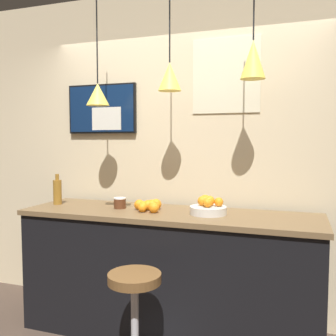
# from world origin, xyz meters

# --- Properties ---
(back_wall) EXTENTS (8.00, 0.06, 2.90)m
(back_wall) POSITION_xyz_m (0.00, 1.17, 1.45)
(back_wall) COLOR beige
(back_wall) RESTS_ON ground_plane
(service_counter) EXTENTS (2.37, 0.67, 1.00)m
(service_counter) POSITION_xyz_m (0.00, 0.72, 0.50)
(service_counter) COLOR black
(service_counter) RESTS_ON ground_plane
(bar_stool) EXTENTS (0.46, 0.46, 0.72)m
(bar_stool) POSITION_xyz_m (-0.00, 0.07, 0.44)
(bar_stool) COLOR #B7B7BC
(bar_stool) RESTS_ON ground_plane
(fruit_bowl) EXTENTS (0.28, 0.28, 0.15)m
(fruit_bowl) POSITION_xyz_m (0.32, 0.74, 1.05)
(fruit_bowl) COLOR beige
(fruit_bowl) RESTS_ON service_counter
(orange_pile) EXTENTS (0.24, 0.22, 0.09)m
(orange_pile) POSITION_xyz_m (-0.17, 0.73, 1.04)
(orange_pile) COLOR orange
(orange_pile) RESTS_ON service_counter
(juice_bottle) EXTENTS (0.07, 0.07, 0.27)m
(juice_bottle) POSITION_xyz_m (-1.04, 0.73, 1.11)
(juice_bottle) COLOR olive
(juice_bottle) RESTS_ON service_counter
(spread_jar) EXTENTS (0.10, 0.10, 0.09)m
(spread_jar) POSITION_xyz_m (-0.43, 0.73, 1.04)
(spread_jar) COLOR #562D19
(spread_jar) RESTS_ON service_counter
(pendant_lamp_left) EXTENTS (0.20, 0.20, 0.94)m
(pendant_lamp_left) POSITION_xyz_m (-0.64, 0.76, 1.96)
(pendant_lamp_left) COLOR black
(pendant_lamp_middle) EXTENTS (0.18, 0.18, 0.85)m
(pendant_lamp_middle) POSITION_xyz_m (0.00, 0.76, 2.07)
(pendant_lamp_middle) COLOR black
(pendant_lamp_right) EXTENTS (0.18, 0.18, 0.79)m
(pendant_lamp_right) POSITION_xyz_m (0.64, 0.76, 2.16)
(pendant_lamp_right) COLOR black
(mounted_tv) EXTENTS (0.70, 0.04, 0.46)m
(mounted_tv) POSITION_xyz_m (-0.80, 1.12, 1.86)
(mounted_tv) COLOR black
(hanging_menu_board) EXTENTS (0.24, 0.01, 0.17)m
(hanging_menu_board) POSITION_xyz_m (-0.40, 0.46, 1.73)
(hanging_menu_board) COLOR silver
(wall_poster) EXTENTS (0.57, 0.01, 0.63)m
(wall_poster) POSITION_xyz_m (0.38, 1.13, 2.11)
(wall_poster) COLOR beige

